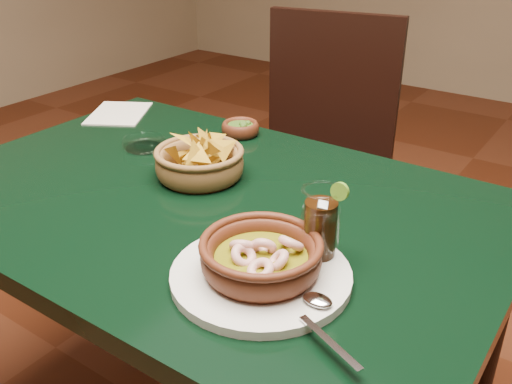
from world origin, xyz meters
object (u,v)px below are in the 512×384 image
Objects in this scene: shrimp_plate at (261,262)px; chip_basket at (200,162)px; dining_table at (207,238)px; cola_drink at (320,227)px; dining_chair at (317,160)px.

chip_basket reaches higher than shrimp_plate.
cola_drink is (0.31, -0.08, 0.17)m from dining_table.
cola_drink is at bearing -61.13° from dining_chair.
shrimp_plate is at bearing -33.93° from dining_table.
chip_basket reaches higher than dining_table.
dining_chair reaches higher than shrimp_plate.
dining_table is at bearing 166.16° from cola_drink.
dining_chair is at bearing 95.16° from chip_basket.
cola_drink is (0.05, 0.10, 0.03)m from shrimp_plate.
dining_chair is 2.64× the size of shrimp_plate.
dining_chair reaches higher than chip_basket.
cola_drink reaches higher than dining_table.
shrimp_plate is 1.65× the size of chip_basket.
chip_basket is (-0.07, 0.07, 0.13)m from dining_table.
shrimp_plate is at bearing -117.24° from cola_drink.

